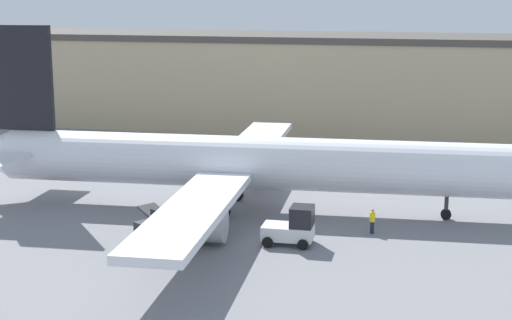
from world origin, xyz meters
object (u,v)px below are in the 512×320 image
Objects in this scene: airplane at (240,162)px; belt_loader_truck at (163,226)px; ground_crew_worker at (372,220)px; baggage_tug at (293,227)px.

airplane is 12.07× the size of belt_loader_truck.
airplane is 9.23m from belt_loader_truck.
ground_crew_worker is 0.45× the size of belt_loader_truck.
ground_crew_worker is at bearing -23.59° from airplane.
belt_loader_truck is (-2.47, -8.59, -2.30)m from airplane.
airplane reaches higher than belt_loader_truck.
airplane is at bearing 125.31° from baggage_tug.
baggage_tug is (5.18, -6.71, -2.33)m from airplane.
belt_loader_truck is (-7.65, -1.88, 0.03)m from baggage_tug.
belt_loader_truck is at bearing -110.83° from airplane.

